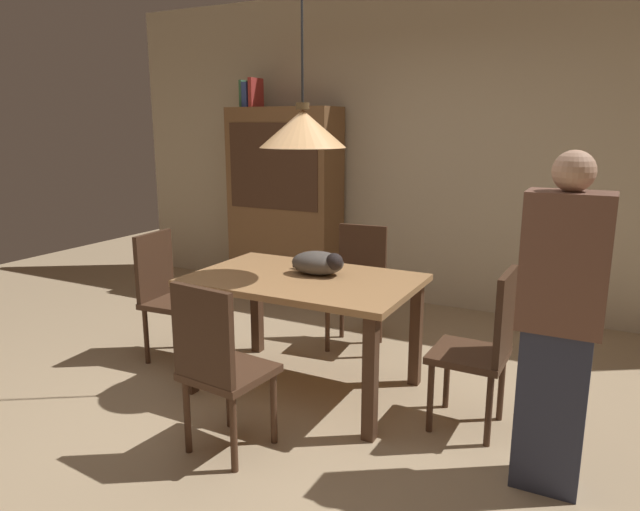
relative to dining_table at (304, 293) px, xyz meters
name	(u,v)px	position (x,y,z in m)	size (l,w,h in m)	color
ground	(269,419)	(0.02, -0.46, -0.65)	(10.00, 10.00, 0.00)	tan
back_wall	(419,150)	(0.02, 2.19, 0.80)	(6.40, 0.10, 2.90)	beige
dining_table	(304,293)	(0.00, 0.00, 0.00)	(1.40, 0.90, 0.75)	#A87A4C
chair_far_back	(358,281)	(-0.01, 0.88, -0.14)	(0.44, 0.44, 0.93)	#472D1E
chair_right_side	(484,344)	(1.13, 0.00, -0.14)	(0.41, 0.41, 0.93)	#472D1E
chair_near_front	(219,363)	(-0.01, -0.88, -0.14)	(0.44, 0.44, 0.93)	#472D1E
chair_left_side	(167,291)	(-1.13, -0.01, -0.14)	(0.43, 0.43, 0.93)	#472D1E
cat_sleeping	(319,263)	(0.06, 0.10, 0.18)	(0.40, 0.28, 0.16)	#4C4742
pendant_lamp	(303,128)	(0.00, 0.00, 1.01)	(0.52, 0.52, 1.30)	#E0A86B
hutch_bookcase	(285,206)	(-1.24, 1.86, 0.24)	(1.12, 0.45, 1.85)	brown
book_green_slim	(246,94)	(-1.67, 1.86, 1.33)	(0.03, 0.20, 0.26)	#427A4C
book_blue_wide	(251,95)	(-1.62, 1.86, 1.32)	(0.06, 0.24, 0.24)	#384C93
book_red_tall	(256,93)	(-1.55, 1.86, 1.34)	(0.04, 0.22, 0.28)	#B73833
person_standing	(559,327)	(1.52, -0.38, 0.14)	(0.36, 0.22, 1.58)	#2D3347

